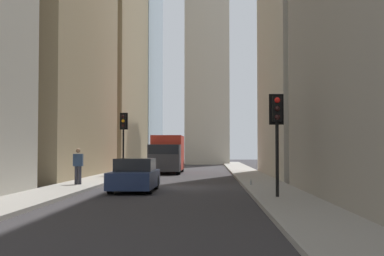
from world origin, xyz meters
The scene contains 11 objects.
ground_plane centered at (0.00, 0.00, 0.00)m, with size 135.00×135.00×0.00m, color #302D30.
sidewalk_right centered at (0.00, 4.50, 0.07)m, with size 90.00×2.20×0.14m, color gray.
sidewalk_left centered at (0.00, -4.50, 0.07)m, with size 90.00×2.20×0.14m, color gray.
building_right_far centered at (28.49, 10.60, 13.01)m, with size 18.69×10.00×26.02m.
church_spire centered at (39.49, -1.48, 17.49)m, with size 5.83×5.83×33.49m.
delivery_truck centered at (14.78, 1.40, 1.46)m, with size 6.46×2.25×2.84m.
sedan_navy centered at (-2.30, 1.40, 0.66)m, with size 4.30×1.78×1.42m.
traffic_light_foreground centered at (-6.20, -4.22, 2.82)m, with size 0.43×0.52×3.65m.
traffic_light_midblock centered at (9.19, 3.80, 3.12)m, with size 0.43×0.52×4.06m.
pedestrian centered at (0.04, 4.45, 1.07)m, with size 0.26×0.44×1.71m.
discarded_bottle centered at (-0.03, -3.76, 0.25)m, with size 0.07×0.07×0.27m.
Camera 1 is at (-24.95, -1.85, 1.82)m, focal length 49.39 mm.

